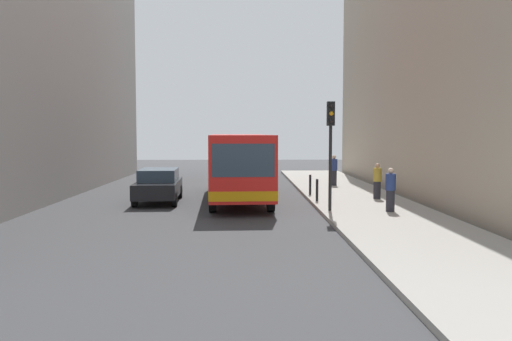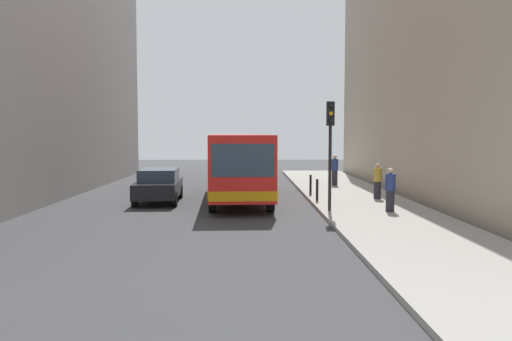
% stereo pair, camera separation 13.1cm
% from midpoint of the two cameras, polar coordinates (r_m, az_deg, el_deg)
% --- Properties ---
extents(ground_plane, '(80.00, 80.00, 0.00)m').
position_cam_midpoint_polar(ground_plane, '(21.84, -2.25, -4.09)').
color(ground_plane, '#38383A').
extents(sidewalk, '(4.40, 40.00, 0.15)m').
position_cam_midpoint_polar(sidewalk, '(22.41, 11.72, -3.77)').
color(sidewalk, '#9E9991').
rests_on(sidewalk, ground).
extents(building_right, '(7.00, 32.00, 13.71)m').
position_cam_midpoint_polar(building_right, '(28.20, 22.44, 11.41)').
color(building_right, '#B2A38C').
rests_on(building_right, ground).
extents(bus, '(2.95, 11.11, 3.00)m').
position_cam_midpoint_polar(bus, '(24.73, -2.02, 0.88)').
color(bus, red).
rests_on(bus, ground).
extents(car_beside_bus, '(2.02, 4.48, 1.48)m').
position_cam_midpoint_polar(car_beside_bus, '(24.17, -10.49, -1.50)').
color(car_beside_bus, black).
rests_on(car_beside_bus, ground).
extents(traffic_light, '(0.28, 0.33, 4.10)m').
position_cam_midpoint_polar(traffic_light, '(20.23, 7.78, 3.78)').
color(traffic_light, black).
rests_on(traffic_light, sidewalk).
extents(bollard_near, '(0.11, 0.11, 0.95)m').
position_cam_midpoint_polar(bollard_near, '(23.16, 6.37, -2.09)').
color(bollard_near, black).
rests_on(bollard_near, sidewalk).
extents(bollard_mid, '(0.11, 0.11, 0.95)m').
position_cam_midpoint_polar(bollard_mid, '(25.51, 5.65, -1.52)').
color(bollard_mid, black).
rests_on(bollard_mid, sidewalk).
extents(pedestrian_near_signal, '(0.38, 0.38, 1.63)m').
position_cam_midpoint_polar(pedestrian_near_signal, '(20.53, 13.96, -2.02)').
color(pedestrian_near_signal, '#26262D').
rests_on(pedestrian_near_signal, sidewalk).
extents(pedestrian_mid_sidewalk, '(0.38, 0.38, 1.59)m').
position_cam_midpoint_polar(pedestrian_mid_sidewalk, '(24.39, 12.64, -1.12)').
color(pedestrian_mid_sidewalk, '#26262D').
rests_on(pedestrian_mid_sidewalk, sidewalk).
extents(pedestrian_far_sidewalk, '(0.38, 0.38, 1.71)m').
position_cam_midpoint_polar(pedestrian_far_sidewalk, '(30.15, 8.18, 0.03)').
color(pedestrian_far_sidewalk, '#26262D').
rests_on(pedestrian_far_sidewalk, sidewalk).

